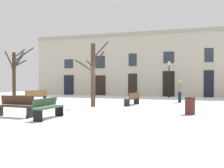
{
  "coord_description": "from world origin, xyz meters",
  "views": [
    {
      "loc": [
        3.94,
        -12.5,
        1.6
      ],
      "look_at": [
        0.0,
        2.05,
        1.38
      ],
      "focal_mm": 34.51,
      "sensor_mm": 36.0,
      "label": 1
    }
  ],
  "objects_px": {
    "bench_back_to_back_right": "(15,106)",
    "bench_near_lamp": "(133,99)",
    "bench_facing_shops": "(48,108)",
    "litter_bin": "(190,106)",
    "streetlamp": "(169,75)",
    "person_by_shop_door": "(180,90)",
    "tree_center": "(93,73)",
    "tree_near_facade": "(15,73)",
    "bench_far_corner": "(35,96)"
  },
  "relations": [
    {
      "from": "person_by_shop_door",
      "to": "tree_near_facade",
      "type": "bearing_deg",
      "value": -101.89
    },
    {
      "from": "tree_center",
      "to": "person_by_shop_door",
      "type": "bearing_deg",
      "value": 37.97
    },
    {
      "from": "tree_center",
      "to": "streetlamp",
      "type": "height_order",
      "value": "tree_center"
    },
    {
      "from": "bench_facing_shops",
      "to": "person_by_shop_door",
      "type": "bearing_deg",
      "value": -28.52
    },
    {
      "from": "streetlamp",
      "to": "bench_far_corner",
      "type": "distance_m",
      "value": 12.37
    },
    {
      "from": "bench_near_lamp",
      "to": "bench_facing_shops",
      "type": "relative_size",
      "value": 1.0
    },
    {
      "from": "person_by_shop_door",
      "to": "bench_near_lamp",
      "type": "bearing_deg",
      "value": -73.55
    },
    {
      "from": "bench_near_lamp",
      "to": "person_by_shop_door",
      "type": "xyz_separation_m",
      "value": [
        3.08,
        2.71,
        0.48
      ]
    },
    {
      "from": "tree_center",
      "to": "bench_back_to_back_right",
      "type": "xyz_separation_m",
      "value": [
        -2.02,
        -4.5,
        -1.58
      ]
    },
    {
      "from": "person_by_shop_door",
      "to": "streetlamp",
      "type": "bearing_deg",
      "value": 164.33
    },
    {
      "from": "litter_bin",
      "to": "bench_facing_shops",
      "type": "distance_m",
      "value": 6.52
    },
    {
      "from": "tree_center",
      "to": "bench_back_to_back_right",
      "type": "relative_size",
      "value": 2.25
    },
    {
      "from": "litter_bin",
      "to": "streetlamp",
      "type": "bearing_deg",
      "value": 95.45
    },
    {
      "from": "bench_facing_shops",
      "to": "streetlamp",
      "type": "bearing_deg",
      "value": -15.16
    },
    {
      "from": "litter_bin",
      "to": "bench_far_corner",
      "type": "distance_m",
      "value": 11.09
    },
    {
      "from": "bench_back_to_back_right",
      "to": "person_by_shop_door",
      "type": "distance_m",
      "value": 11.33
    },
    {
      "from": "tree_center",
      "to": "bench_facing_shops",
      "type": "relative_size",
      "value": 2.46
    },
    {
      "from": "bench_far_corner",
      "to": "person_by_shop_door",
      "type": "height_order",
      "value": "person_by_shop_door"
    },
    {
      "from": "bench_back_to_back_right",
      "to": "person_by_shop_door",
      "type": "bearing_deg",
      "value": 51.21
    },
    {
      "from": "tree_center",
      "to": "bench_back_to_back_right",
      "type": "height_order",
      "value": "tree_center"
    },
    {
      "from": "tree_center",
      "to": "streetlamp",
      "type": "bearing_deg",
      "value": 63.36
    },
    {
      "from": "tree_near_facade",
      "to": "litter_bin",
      "type": "xyz_separation_m",
      "value": [
        12.36,
        -3.04,
        -1.8
      ]
    },
    {
      "from": "bench_back_to_back_right",
      "to": "litter_bin",
      "type": "bearing_deg",
      "value": 21.75
    },
    {
      "from": "streetlamp",
      "to": "bench_near_lamp",
      "type": "relative_size",
      "value": 2.18
    },
    {
      "from": "tree_near_facade",
      "to": "bench_back_to_back_right",
      "type": "distance_m",
      "value": 7.74
    },
    {
      "from": "tree_near_facade",
      "to": "tree_center",
      "type": "relative_size",
      "value": 1.06
    },
    {
      "from": "tree_near_facade",
      "to": "tree_center",
      "type": "bearing_deg",
      "value": -10.96
    },
    {
      "from": "streetlamp",
      "to": "bench_far_corner",
      "type": "height_order",
      "value": "streetlamp"
    },
    {
      "from": "litter_bin",
      "to": "tree_near_facade",
      "type": "bearing_deg",
      "value": 166.2
    },
    {
      "from": "streetlamp",
      "to": "bench_near_lamp",
      "type": "xyz_separation_m",
      "value": [
        -2.28,
        -7.57,
        -1.76
      ]
    },
    {
      "from": "streetlamp",
      "to": "bench_near_lamp",
      "type": "distance_m",
      "value": 8.1
    },
    {
      "from": "bench_facing_shops",
      "to": "litter_bin",
      "type": "bearing_deg",
      "value": -59.85
    },
    {
      "from": "streetlamp",
      "to": "bench_near_lamp",
      "type": "bearing_deg",
      "value": -106.79
    },
    {
      "from": "streetlamp",
      "to": "person_by_shop_door",
      "type": "relative_size",
      "value": 2.15
    },
    {
      "from": "bench_back_to_back_right",
      "to": "bench_near_lamp",
      "type": "xyz_separation_m",
      "value": [
        4.25,
        5.92,
        -0.06
      ]
    },
    {
      "from": "streetlamp",
      "to": "bench_facing_shops",
      "type": "xyz_separation_m",
      "value": [
        -4.87,
        -13.51,
        -1.73
      ]
    },
    {
      "from": "bench_near_lamp",
      "to": "litter_bin",
      "type": "bearing_deg",
      "value": 62.51
    },
    {
      "from": "streetlamp",
      "to": "person_by_shop_door",
      "type": "bearing_deg",
      "value": -80.71
    },
    {
      "from": "bench_facing_shops",
      "to": "person_by_shop_door",
      "type": "height_order",
      "value": "person_by_shop_door"
    },
    {
      "from": "bench_far_corner",
      "to": "litter_bin",
      "type": "bearing_deg",
      "value": 97.61
    },
    {
      "from": "tree_near_facade",
      "to": "bench_facing_shops",
      "type": "height_order",
      "value": "tree_near_facade"
    },
    {
      "from": "bench_far_corner",
      "to": "bench_back_to_back_right",
      "type": "bearing_deg",
      "value": 51.54
    },
    {
      "from": "tree_center",
      "to": "bench_far_corner",
      "type": "height_order",
      "value": "tree_center"
    },
    {
      "from": "bench_far_corner",
      "to": "bench_facing_shops",
      "type": "relative_size",
      "value": 1.13
    },
    {
      "from": "person_by_shop_door",
      "to": "tree_center",
      "type": "bearing_deg",
      "value": -76.99
    },
    {
      "from": "litter_bin",
      "to": "bench_far_corner",
      "type": "height_order",
      "value": "bench_far_corner"
    },
    {
      "from": "tree_near_facade",
      "to": "bench_far_corner",
      "type": "xyz_separation_m",
      "value": [
        1.72,
        0.09,
        -1.73
      ]
    },
    {
      "from": "tree_near_facade",
      "to": "bench_facing_shops",
      "type": "distance_m",
      "value": 8.89
    },
    {
      "from": "tree_center",
      "to": "streetlamp",
      "type": "relative_size",
      "value": 1.13
    },
    {
      "from": "tree_near_facade",
      "to": "person_by_shop_door",
      "type": "relative_size",
      "value": 2.59
    }
  ]
}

